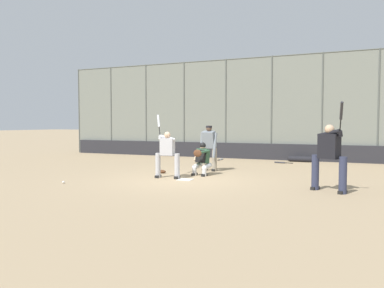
{
  "coord_description": "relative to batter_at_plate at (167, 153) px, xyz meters",
  "views": [
    {
      "loc": [
        -4.64,
        10.45,
        1.72
      ],
      "look_at": [
        0.2,
        -1.0,
        1.05
      ],
      "focal_mm": 35.0,
      "sensor_mm": 36.0,
      "label": 1
    }
  ],
  "objects": [
    {
      "name": "umpire_home",
      "position": [
        -0.6,
        -2.21,
        0.09
      ],
      "size": [
        0.67,
        0.44,
        1.66
      ],
      "rotation": [
        0.0,
        0.0,
        -0.09
      ],
      "color": "gray",
      "rests_on": "ground_plane"
    },
    {
      "name": "batter_at_plate",
      "position": [
        0.0,
        0.0,
        0.0
      ],
      "size": [
        0.98,
        0.58,
        2.02
      ],
      "rotation": [
        0.0,
        0.0,
        0.06
      ],
      "color": "#B7B7BC",
      "rests_on": "ground_plane"
    },
    {
      "name": "catcher_behind_plate",
      "position": [
        -0.77,
        -1.01,
        -0.23
      ],
      "size": [
        0.6,
        0.74,
        1.1
      ],
      "rotation": [
        0.0,
        0.0,
        -0.15
      ],
      "color": "silver",
      "rests_on": "ground_plane"
    },
    {
      "name": "spare_bat_by_padding",
      "position": [
        0.32,
        -6.33,
        -0.77
      ],
      "size": [
        0.08,
        0.82,
        0.07
      ],
      "rotation": [
        0.0,
        0.0,
        4.74
      ],
      "color": "black",
      "rests_on": "ground_plane"
    },
    {
      "name": "batter_on_deck",
      "position": [
        -4.85,
        0.55,
        0.13
      ],
      "size": [
        0.9,
        0.98,
        2.25
      ],
      "rotation": [
        0.0,
        0.0,
        2.66
      ],
      "color": "#2D334C",
      "rests_on": "ground_plane"
    },
    {
      "name": "fielding_glove_on_dirt",
      "position": [
        0.73,
        -0.97,
        -0.74
      ],
      "size": [
        0.32,
        0.25,
        0.12
      ],
      "color": "#56331E",
      "rests_on": "ground_plane"
    },
    {
      "name": "bleachers_beyond",
      "position": [
        -2.26,
        -10.38,
        -0.21
      ],
      "size": [
        14.51,
        3.05,
        1.8
      ],
      "color": "slate",
      "rests_on": "ground_plane"
    },
    {
      "name": "baseball_loose",
      "position": [
        2.28,
        2.13,
        -0.76
      ],
      "size": [
        0.07,
        0.07,
        0.07
      ],
      "primitive_type": "sphere",
      "color": "white",
      "rests_on": "ground_plane"
    },
    {
      "name": "ground_plane",
      "position": [
        -0.68,
        0.11,
        -0.8
      ],
      "size": [
        160.0,
        160.0,
        0.0
      ],
      "primitive_type": "plane",
      "color": "tan"
    },
    {
      "name": "spare_bat_near_backstop",
      "position": [
        -2.58,
        -5.92,
        -0.77
      ],
      "size": [
        0.8,
        0.14,
        0.07
      ],
      "rotation": [
        0.0,
        0.0,
        6.18
      ],
      "color": "black",
      "rests_on": "ground_plane"
    },
    {
      "name": "padding_wall",
      "position": [
        -0.68,
        -7.42,
        -0.42
      ],
      "size": [
        20.31,
        0.18,
        0.77
      ],
      "primitive_type": "cube",
      "color": "#28282D",
      "rests_on": "ground_plane"
    },
    {
      "name": "backstop_fence",
      "position": [
        -0.68,
        -7.52,
        1.77
      ],
      "size": [
        20.81,
        0.08,
        4.97
      ],
      "color": "#515651",
      "rests_on": "ground_plane"
    },
    {
      "name": "equipment_bag_dugout_side",
      "position": [
        -3.27,
        -6.87,
        -0.67
      ],
      "size": [
        1.15,
        0.25,
        0.25
      ],
      "color": "black",
      "rests_on": "ground_plane"
    },
    {
      "name": "home_plate_marker",
      "position": [
        -0.68,
        0.11,
        -0.79
      ],
      "size": [
        0.43,
        0.43,
        0.01
      ],
      "primitive_type": "cube",
      "color": "white",
      "rests_on": "ground_plane"
    }
  ]
}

